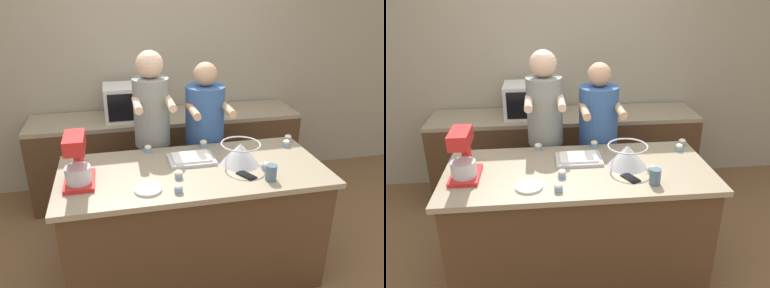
{
  "view_description": "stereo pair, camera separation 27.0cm",
  "coord_description": "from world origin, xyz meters",
  "views": [
    {
      "loc": [
        -0.53,
        -2.38,
        2.17
      ],
      "look_at": [
        0.0,
        0.04,
        1.11
      ],
      "focal_mm": 35.0,
      "sensor_mm": 36.0,
      "label": 1
    },
    {
      "loc": [
        -0.26,
        -2.43,
        2.17
      ],
      "look_at": [
        0.0,
        0.04,
        1.11
      ],
      "focal_mm": 35.0,
      "sensor_mm": 36.0,
      "label": 2
    }
  ],
  "objects": [
    {
      "name": "ground_plane",
      "position": [
        0.0,
        0.0,
        0.0
      ],
      "size": [
        16.0,
        16.0,
        0.0
      ],
      "primitive_type": "plane",
      "color": "brown"
    },
    {
      "name": "back_wall",
      "position": [
        0.0,
        1.68,
        1.35
      ],
      "size": [
        10.0,
        0.06,
        2.7
      ],
      "color": "gray",
      "rests_on": "ground_plane"
    },
    {
      "name": "island_counter",
      "position": [
        0.0,
        0.0,
        0.47
      ],
      "size": [
        1.94,
        0.87,
        0.93
      ],
      "color": "#4C331E",
      "rests_on": "ground_plane"
    },
    {
      "name": "back_counter",
      "position": [
        0.0,
        1.33,
        0.45
      ],
      "size": [
        2.8,
        0.6,
        0.91
      ],
      "color": "#4C331E",
      "rests_on": "ground_plane"
    },
    {
      "name": "person_left",
      "position": [
        -0.22,
        0.62,
        0.91
      ],
      "size": [
        0.32,
        0.49,
        1.69
      ],
      "color": "#232328",
      "rests_on": "ground_plane"
    },
    {
      "name": "person_right",
      "position": [
        0.24,
        0.62,
        0.83
      ],
      "size": [
        0.35,
        0.51,
        1.58
      ],
      "color": "#33384C",
      "rests_on": "ground_plane"
    },
    {
      "name": "stand_mixer",
      "position": [
        -0.8,
        -0.05,
        1.09
      ],
      "size": [
        0.2,
        0.3,
        0.35
      ],
      "color": "red",
      "rests_on": "island_counter"
    },
    {
      "name": "mixing_bowl",
      "position": [
        0.36,
        0.01,
        1.02
      ],
      "size": [
        0.3,
        0.3,
        0.17
      ],
      "color": "#BCBCC1",
      "rests_on": "island_counter"
    },
    {
      "name": "baking_tray",
      "position": [
        0.02,
        0.14,
        0.95
      ],
      "size": [
        0.35,
        0.24,
        0.04
      ],
      "color": "#BCBCC1",
      "rests_on": "island_counter"
    },
    {
      "name": "microwave_oven",
      "position": [
        -0.38,
        1.33,
        1.08
      ],
      "size": [
        0.48,
        0.4,
        0.34
      ],
      "color": "silver",
      "rests_on": "back_counter"
    },
    {
      "name": "cell_phone",
      "position": [
        0.34,
        -0.19,
        0.93
      ],
      "size": [
        0.13,
        0.16,
        0.01
      ],
      "color": "black",
      "rests_on": "island_counter"
    },
    {
      "name": "drinking_glass",
      "position": [
        0.49,
        -0.27,
        0.98
      ],
      "size": [
        0.08,
        0.08,
        0.11
      ],
      "color": "slate",
      "rests_on": "island_counter"
    },
    {
      "name": "small_plate",
      "position": [
        -0.36,
        -0.24,
        0.94
      ],
      "size": [
        0.18,
        0.18,
        0.02
      ],
      "color": "white",
      "rests_on": "island_counter"
    },
    {
      "name": "cupcake_0",
      "position": [
        0.51,
        -0.12,
        0.96
      ],
      "size": [
        0.06,
        0.06,
        0.06
      ],
      "color": "#759EC6",
      "rests_on": "island_counter"
    },
    {
      "name": "cupcake_1",
      "position": [
        0.84,
        0.24,
        0.96
      ],
      "size": [
        0.06,
        0.06,
        0.06
      ],
      "color": "#759EC6",
      "rests_on": "island_counter"
    },
    {
      "name": "cupcake_2",
      "position": [
        -0.16,
        -0.3,
        0.96
      ],
      "size": [
        0.06,
        0.06,
        0.06
      ],
      "color": "#759EC6",
      "rests_on": "island_counter"
    },
    {
      "name": "cupcake_3",
      "position": [
        0.17,
        0.38,
        0.96
      ],
      "size": [
        0.06,
        0.06,
        0.06
      ],
      "color": "#759EC6",
      "rests_on": "island_counter"
    },
    {
      "name": "cupcake_4",
      "position": [
        -0.13,
        -0.11,
        0.96
      ],
      "size": [
        0.06,
        0.06,
        0.06
      ],
      "color": "#759EC6",
      "rests_on": "island_counter"
    },
    {
      "name": "cupcake_5",
      "position": [
        -0.29,
        0.37,
        0.96
      ],
      "size": [
        0.06,
        0.06,
        0.06
      ],
      "color": "#759EC6",
      "rests_on": "island_counter"
    },
    {
      "name": "cupcake_6",
      "position": [
        0.91,
        0.34,
        0.96
      ],
      "size": [
        0.06,
        0.06,
        0.06
      ],
      "color": "#759EC6",
      "rests_on": "island_counter"
    }
  ]
}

